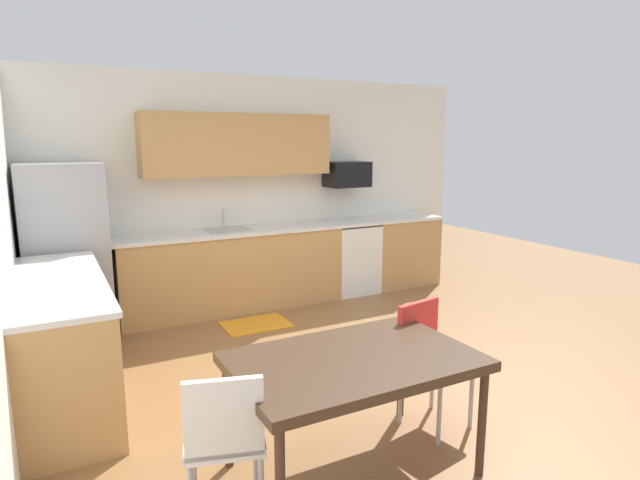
{
  "coord_description": "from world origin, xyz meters",
  "views": [
    {
      "loc": [
        -2.35,
        -3.42,
        1.95
      ],
      "look_at": [
        0.0,
        1.0,
        1.0
      ],
      "focal_mm": 29.59,
      "sensor_mm": 36.0,
      "label": 1
    }
  ],
  "objects_px": {
    "dining_table": "(354,366)",
    "chair_near_table": "(429,354)",
    "refrigerator": "(66,252)",
    "chair_far_side": "(224,434)",
    "oven_range": "(350,257)",
    "microwave": "(347,174)"
  },
  "relations": [
    {
      "from": "refrigerator",
      "to": "oven_range",
      "type": "height_order",
      "value": "refrigerator"
    },
    {
      "from": "microwave",
      "to": "dining_table",
      "type": "xyz_separation_m",
      "value": [
        -1.97,
        -3.39,
        -0.85
      ]
    },
    {
      "from": "oven_range",
      "to": "chair_far_side",
      "type": "distance_m",
      "value": 4.37
    },
    {
      "from": "dining_table",
      "to": "chair_far_side",
      "type": "bearing_deg",
      "value": -174.5
    },
    {
      "from": "chair_near_table",
      "to": "oven_range",
      "type": "bearing_deg",
      "value": 68.34
    },
    {
      "from": "oven_range",
      "to": "chair_near_table",
      "type": "bearing_deg",
      "value": -111.66
    },
    {
      "from": "microwave",
      "to": "refrigerator",
      "type": "bearing_deg",
      "value": -176.89
    },
    {
      "from": "oven_range",
      "to": "dining_table",
      "type": "xyz_separation_m",
      "value": [
        -1.97,
        -3.29,
        0.21
      ]
    },
    {
      "from": "dining_table",
      "to": "refrigerator",
      "type": "bearing_deg",
      "value": 112.67
    },
    {
      "from": "oven_range",
      "to": "microwave",
      "type": "xyz_separation_m",
      "value": [
        -0.0,
        0.1,
        1.06
      ]
    },
    {
      "from": "microwave",
      "to": "chair_near_table",
      "type": "distance_m",
      "value": 3.53
    },
    {
      "from": "refrigerator",
      "to": "chair_near_table",
      "type": "xyz_separation_m",
      "value": [
        2.1,
        -2.98,
        -0.37
      ]
    },
    {
      "from": "dining_table",
      "to": "chair_near_table",
      "type": "xyz_separation_m",
      "value": [
        0.76,
        0.24,
        -0.16
      ]
    },
    {
      "from": "refrigerator",
      "to": "microwave",
      "type": "bearing_deg",
      "value": 3.11
    },
    {
      "from": "oven_range",
      "to": "dining_table",
      "type": "height_order",
      "value": "oven_range"
    },
    {
      "from": "oven_range",
      "to": "chair_far_side",
      "type": "xyz_separation_m",
      "value": [
        -2.78,
        -3.37,
        0.05
      ]
    },
    {
      "from": "oven_range",
      "to": "chair_far_side",
      "type": "height_order",
      "value": "oven_range"
    },
    {
      "from": "chair_near_table",
      "to": "dining_table",
      "type": "bearing_deg",
      "value": -162.65
    },
    {
      "from": "refrigerator",
      "to": "oven_range",
      "type": "relative_size",
      "value": 1.91
    },
    {
      "from": "dining_table",
      "to": "chair_far_side",
      "type": "xyz_separation_m",
      "value": [
        -0.81,
        -0.08,
        -0.16
      ]
    },
    {
      "from": "refrigerator",
      "to": "microwave",
      "type": "relative_size",
      "value": 3.22
    },
    {
      "from": "refrigerator",
      "to": "chair_far_side",
      "type": "xyz_separation_m",
      "value": [
        0.54,
        -3.29,
        -0.37
      ]
    }
  ]
}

